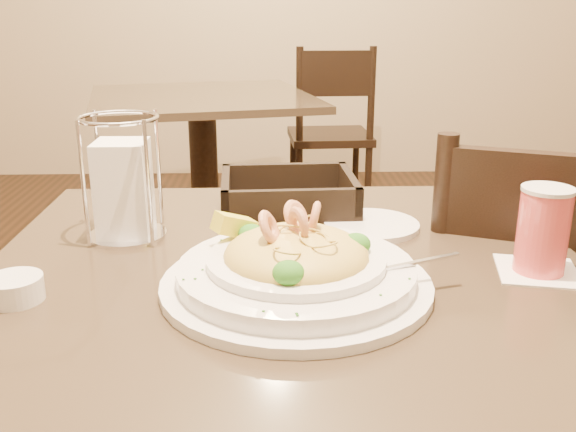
{
  "coord_description": "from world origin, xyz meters",
  "views": [
    {
      "loc": [
        -0.03,
        -0.85,
        1.13
      ],
      "look_at": [
        0.0,
        0.02,
        0.84
      ],
      "focal_mm": 40.0,
      "sensor_mm": 36.0,
      "label": 1
    }
  ],
  "objects_px": {
    "background_table": "(203,151)",
    "bread_basket": "(288,199)",
    "butter_ramekin": "(15,289)",
    "dining_chair_near": "(535,349)",
    "main_table": "(288,415)",
    "drink_glass": "(543,231)",
    "napkin_caddy": "(124,186)",
    "side_plate": "(371,225)",
    "dining_chair_far": "(331,130)",
    "pasta_bowl": "(296,267)"
  },
  "relations": [
    {
      "from": "background_table",
      "to": "bread_basket",
      "type": "height_order",
      "value": "bread_basket"
    },
    {
      "from": "background_table",
      "to": "bread_basket",
      "type": "bearing_deg",
      "value": -78.62
    },
    {
      "from": "bread_basket",
      "to": "butter_ramekin",
      "type": "xyz_separation_m",
      "value": [
        -0.37,
        -0.37,
        -0.01
      ]
    },
    {
      "from": "butter_ramekin",
      "to": "bread_basket",
      "type": "bearing_deg",
      "value": 44.96
    },
    {
      "from": "dining_chair_near",
      "to": "bread_basket",
      "type": "bearing_deg",
      "value": 14.52
    },
    {
      "from": "background_table",
      "to": "bread_basket",
      "type": "xyz_separation_m",
      "value": [
        0.32,
        -1.59,
        0.26
      ]
    },
    {
      "from": "main_table",
      "to": "background_table",
      "type": "bearing_deg",
      "value": 99.41
    },
    {
      "from": "main_table",
      "to": "butter_ramekin",
      "type": "height_order",
      "value": "butter_ramekin"
    },
    {
      "from": "main_table",
      "to": "drink_glass",
      "type": "bearing_deg",
      "value": -1.25
    },
    {
      "from": "drink_glass",
      "to": "napkin_caddy",
      "type": "relative_size",
      "value": 0.65
    },
    {
      "from": "napkin_caddy",
      "to": "side_plate",
      "type": "xyz_separation_m",
      "value": [
        0.41,
        0.03,
        -0.08
      ]
    },
    {
      "from": "dining_chair_far",
      "to": "butter_ramekin",
      "type": "relative_size",
      "value": 12.56
    },
    {
      "from": "bread_basket",
      "to": "butter_ramekin",
      "type": "bearing_deg",
      "value": -135.04
    },
    {
      "from": "main_table",
      "to": "pasta_bowl",
      "type": "relative_size",
      "value": 2.22
    },
    {
      "from": "drink_glass",
      "to": "side_plate",
      "type": "bearing_deg",
      "value": 136.98
    },
    {
      "from": "drink_glass",
      "to": "butter_ramekin",
      "type": "height_order",
      "value": "drink_glass"
    },
    {
      "from": "dining_chair_near",
      "to": "drink_glass",
      "type": "height_order",
      "value": "dining_chair_near"
    },
    {
      "from": "dining_chair_near",
      "to": "bread_basket",
      "type": "relative_size",
      "value": 3.67
    },
    {
      "from": "dining_chair_far",
      "to": "drink_glass",
      "type": "distance_m",
      "value": 2.51
    },
    {
      "from": "background_table",
      "to": "pasta_bowl",
      "type": "relative_size",
      "value": 2.65
    },
    {
      "from": "pasta_bowl",
      "to": "napkin_caddy",
      "type": "height_order",
      "value": "napkin_caddy"
    },
    {
      "from": "drink_glass",
      "to": "dining_chair_near",
      "type": "bearing_deg",
      "value": 62.45
    },
    {
      "from": "dining_chair_near",
      "to": "napkin_caddy",
      "type": "xyz_separation_m",
      "value": [
        -0.75,
        -0.07,
        0.35
      ]
    },
    {
      "from": "dining_chair_far",
      "to": "side_plate",
      "type": "height_order",
      "value": "dining_chair_far"
    },
    {
      "from": "pasta_bowl",
      "to": "drink_glass",
      "type": "bearing_deg",
      "value": 7.57
    },
    {
      "from": "pasta_bowl",
      "to": "drink_glass",
      "type": "height_order",
      "value": "drink_glass"
    },
    {
      "from": "dining_chair_far",
      "to": "side_plate",
      "type": "distance_m",
      "value": 2.31
    },
    {
      "from": "main_table",
      "to": "napkin_caddy",
      "type": "xyz_separation_m",
      "value": [
        -0.26,
        0.16,
        0.33
      ]
    },
    {
      "from": "main_table",
      "to": "side_plate",
      "type": "bearing_deg",
      "value": 51.71
    },
    {
      "from": "main_table",
      "to": "bread_basket",
      "type": "relative_size",
      "value": 3.55
    },
    {
      "from": "main_table",
      "to": "bread_basket",
      "type": "bearing_deg",
      "value": 88.32
    },
    {
      "from": "dining_chair_far",
      "to": "side_plate",
      "type": "bearing_deg",
      "value": 83.39
    },
    {
      "from": "pasta_bowl",
      "to": "drink_glass",
      "type": "relative_size",
      "value": 3.04
    },
    {
      "from": "dining_chair_far",
      "to": "butter_ramekin",
      "type": "distance_m",
      "value": 2.65
    },
    {
      "from": "butter_ramekin",
      "to": "side_plate",
      "type": "bearing_deg",
      "value": 27.69
    },
    {
      "from": "dining_chair_near",
      "to": "pasta_bowl",
      "type": "relative_size",
      "value": 2.29
    },
    {
      "from": "main_table",
      "to": "butter_ramekin",
      "type": "bearing_deg",
      "value": -167.77
    },
    {
      "from": "dining_chair_far",
      "to": "bread_basket",
      "type": "xyz_separation_m",
      "value": [
        -0.29,
        -2.19,
        0.29
      ]
    },
    {
      "from": "background_table",
      "to": "butter_ramekin",
      "type": "relative_size",
      "value": 14.52
    },
    {
      "from": "side_plate",
      "to": "butter_ramekin",
      "type": "relative_size",
      "value": 2.21
    },
    {
      "from": "background_table",
      "to": "bread_basket",
      "type": "distance_m",
      "value": 1.64
    },
    {
      "from": "side_plate",
      "to": "pasta_bowl",
      "type": "bearing_deg",
      "value": -120.02
    },
    {
      "from": "dining_chair_near",
      "to": "bread_basket",
      "type": "height_order",
      "value": "dining_chair_near"
    },
    {
      "from": "background_table",
      "to": "drink_glass",
      "type": "relative_size",
      "value": 8.04
    },
    {
      "from": "main_table",
      "to": "butter_ramekin",
      "type": "relative_size",
      "value": 12.15
    },
    {
      "from": "pasta_bowl",
      "to": "butter_ramekin",
      "type": "xyz_separation_m",
      "value": [
        -0.37,
        -0.02,
        -0.02
      ]
    },
    {
      "from": "pasta_bowl",
      "to": "napkin_caddy",
      "type": "distance_m",
      "value": 0.35
    },
    {
      "from": "dining_chair_near",
      "to": "dining_chair_far",
      "type": "relative_size",
      "value": 1.0
    },
    {
      "from": "bread_basket",
      "to": "side_plate",
      "type": "relative_size",
      "value": 1.55
    },
    {
      "from": "drink_glass",
      "to": "butter_ramekin",
      "type": "distance_m",
      "value": 0.72
    }
  ]
}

